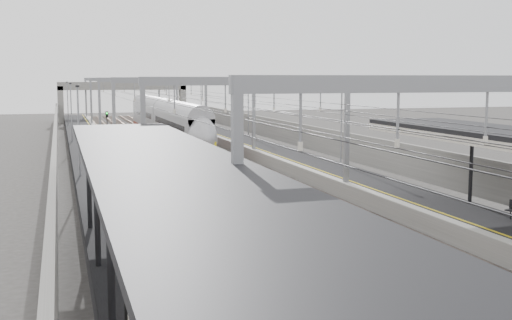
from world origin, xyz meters
TOP-DOWN VIEW (x-y plane):
  - platform_left at (-8.00, 45.00)m, footprint 4.00×120.00m
  - platform_right at (8.00, 45.00)m, footprint 4.00×120.00m
  - tracks at (0.00, 45.00)m, footprint 11.40×140.00m
  - overhead_line at (0.00, 51.62)m, footprint 13.00×140.00m
  - canopy_left at (-8.02, 2.99)m, footprint 4.40×30.00m
  - overbridge at (0.00, 100.00)m, footprint 22.00×2.20m
  - wall_left at (-11.20, 45.00)m, footprint 0.30×120.00m
  - wall_right at (11.20, 45.00)m, footprint 0.30×120.00m
  - train at (1.50, 61.92)m, footprint 2.56×46.74m
  - signal_green at (-5.20, 66.41)m, footprint 0.32×0.32m
  - signal_red_near at (3.20, 64.51)m, footprint 0.32×0.32m
  - signal_red_far at (5.40, 67.83)m, footprint 0.32×0.32m

SIDE VIEW (x-z plane):
  - tracks at x=0.00m, z-range -0.05..0.15m
  - platform_left at x=-8.00m, z-range 0.00..1.00m
  - platform_right at x=8.00m, z-range 0.00..1.00m
  - wall_left at x=-11.20m, z-range 0.00..3.20m
  - wall_right at x=11.20m, z-range 0.00..3.20m
  - train at x=1.50m, z-range -0.03..4.03m
  - signal_green at x=-5.20m, z-range 0.68..4.15m
  - signal_red_near at x=3.20m, z-range 0.68..4.15m
  - signal_red_far at x=5.40m, z-range 0.68..4.15m
  - canopy_left at x=-8.02m, z-range 2.97..7.21m
  - overbridge at x=0.00m, z-range 1.86..8.76m
  - overhead_line at x=0.00m, z-range 2.84..9.44m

